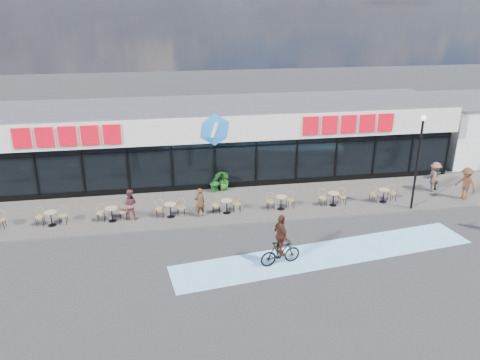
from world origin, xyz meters
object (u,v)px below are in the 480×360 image
object	(u,v)px
pedestrian_b	(435,177)
potted_plant_mid	(225,180)
potted_plant_left	(216,182)
lamp_post	(418,155)
cyclist_a	(281,245)
patron_right	(130,204)
pedestrian_a	(466,184)
patron_left	(200,202)
pedestrian_c	(434,177)
potted_plant_right	(223,181)

from	to	relation	value
pedestrian_b	potted_plant_mid	bearing A→B (deg)	89.59
potted_plant_mid	potted_plant_left	bearing A→B (deg)	-163.87
potted_plant_left	potted_plant_mid	distance (m)	0.58
potted_plant_left	lamp_post	bearing A→B (deg)	-22.55
lamp_post	cyclist_a	size ratio (longest dim) A/B	2.22
potted_plant_left	pedestrian_b	xyz separation A→B (m)	(12.71, -2.10, 0.27)
patron_right	cyclist_a	world-z (taller)	cyclist_a
potted_plant_mid	pedestrian_a	bearing A→B (deg)	-15.57
pedestrian_a	pedestrian_b	distance (m)	1.75
cyclist_a	lamp_post	bearing A→B (deg)	27.01
patron_left	patron_right	size ratio (longest dim) A/B	0.97
pedestrian_a	pedestrian_c	distance (m)	1.82
lamp_post	cyclist_a	world-z (taller)	lamp_post
lamp_post	potted_plant_mid	bearing A→B (deg)	155.48
lamp_post	potted_plant_right	bearing A→B (deg)	155.67
potted_plant_mid	patron_left	size ratio (longest dim) A/B	0.77
cyclist_a	patron_right	bearing A→B (deg)	139.83
pedestrian_c	cyclist_a	distance (m)	12.72
patron_left	patron_right	world-z (taller)	patron_right
potted_plant_left	pedestrian_b	bearing A→B (deg)	-9.38
pedestrian_c	pedestrian_b	bearing A→B (deg)	68.11
potted_plant_right	pedestrian_b	xyz separation A→B (m)	(12.23, -2.25, 0.33)
potted_plant_mid	potted_plant_right	distance (m)	0.09
patron_right	pedestrian_b	xyz separation A→B (m)	(17.47, 0.89, 0.08)
potted_plant_right	pedestrian_b	world-z (taller)	pedestrian_b
potted_plant_right	cyclist_a	distance (m)	8.75
potted_plant_mid	patron_right	size ratio (longest dim) A/B	0.75
pedestrian_c	cyclist_a	world-z (taller)	cyclist_a
patron_left	cyclist_a	distance (m)	5.98
potted_plant_left	cyclist_a	bearing A→B (deg)	-78.27
potted_plant_mid	cyclist_a	world-z (taller)	cyclist_a
patron_left	pedestrian_b	distance (m)	13.98
lamp_post	pedestrian_a	distance (m)	4.22
potted_plant_right	cyclist_a	world-z (taller)	cyclist_a
pedestrian_b	pedestrian_c	distance (m)	0.08
lamp_post	patron_right	bearing A→B (deg)	175.30
potted_plant_left	potted_plant_mid	world-z (taller)	potted_plant_left
patron_right	cyclist_a	bearing A→B (deg)	153.88
patron_right	cyclist_a	xyz separation A→B (m)	(6.52, -5.51, 0.03)
lamp_post	patron_left	size ratio (longest dim) A/B	3.26
pedestrian_a	pedestrian_b	size ratio (longest dim) A/B	1.05
pedestrian_a	potted_plant_right	bearing A→B (deg)	-128.07
potted_plant_left	patron_left	size ratio (longest dim) A/B	0.78
potted_plant_left	pedestrian_c	xyz separation A→B (m)	(12.71, -2.02, 0.24)
patron_left	cyclist_a	bearing A→B (deg)	102.58
potted_plant_right	pedestrian_a	world-z (taller)	pedestrian_a
pedestrian_b	pedestrian_c	xyz separation A→B (m)	(-0.00, 0.08, -0.03)
patron_right	potted_plant_mid	bearing A→B (deg)	-135.26
potted_plant_right	pedestrian_a	distance (m)	13.76
patron_right	cyclist_a	size ratio (longest dim) A/B	0.70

